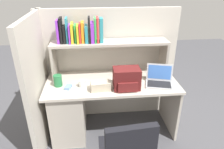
{
  "coord_description": "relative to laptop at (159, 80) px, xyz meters",
  "views": [
    {
      "loc": [
        -0.23,
        -2.26,
        1.93
      ],
      "look_at": [
        0.0,
        -0.05,
        0.85
      ],
      "focal_mm": 33.57,
      "sensor_mm": 36.0,
      "label": 1
    }
  ],
  "objects": [
    {
      "name": "backpack",
      "position": [
        -0.41,
        -0.07,
        0.07
      ],
      "size": [
        0.3,
        0.23,
        0.24
      ],
      "color": "#591919",
      "rests_on": "desk"
    },
    {
      "name": "ground_plane",
      "position": [
        -0.56,
        0.11,
        -0.78
      ],
      "size": [
        8.0,
        8.0,
        0.0
      ],
      "primitive_type": "plane",
      "color": "#4C4C51"
    },
    {
      "name": "computer_mouse",
      "position": [
        -1.08,
        -0.0,
        -0.03
      ],
      "size": [
        0.09,
        0.12,
        0.03
      ],
      "primitive_type": "cube",
      "rotation": [
        0.0,
        0.0,
        -0.29
      ],
      "color": "#7299C6",
      "rests_on": "desk"
    },
    {
      "name": "cubicle_partition_rear",
      "position": [
        -0.56,
        0.49,
        -0.01
      ],
      "size": [
        1.84,
        0.05,
        1.55
      ],
      "primitive_type": "cube",
      "color": "#BCB5A8",
      "rests_on": "ground_plane"
    },
    {
      "name": "paper_cup",
      "position": [
        -0.92,
        0.02,
        -0.01
      ],
      "size": [
        0.08,
        0.08,
        0.08
      ],
      "primitive_type": "cylinder",
      "color": "white",
      "rests_on": "desk"
    },
    {
      "name": "cubicle_partition_left",
      "position": [
        -1.41,
        0.06,
        -0.01
      ],
      "size": [
        0.05,
        1.06,
        1.55
      ],
      "primitive_type": "cube",
      "color": "#BCB5A8",
      "rests_on": "ground_plane"
    },
    {
      "name": "tissue_box",
      "position": [
        -0.71,
        -0.08,
        -0.0
      ],
      "size": [
        0.23,
        0.14,
        0.1
      ],
      "primitive_type": "cube",
      "rotation": [
        0.0,
        0.0,
        0.09
      ],
      "color": "#BFB299",
      "rests_on": "desk"
    },
    {
      "name": "laptop",
      "position": [
        0.0,
        0.0,
        0.0
      ],
      "size": [
        0.37,
        0.32,
        0.22
      ],
      "color": "#B7BABF",
      "rests_on": "desk"
    },
    {
      "name": "desk",
      "position": [
        -0.95,
        0.11,
        -0.38
      ],
      "size": [
        1.6,
        0.7,
        0.73
      ],
      "color": "beige",
      "rests_on": "ground_plane"
    },
    {
      "name": "overhead_hutch",
      "position": [
        -0.56,
        0.31,
        0.3
      ],
      "size": [
        1.44,
        0.28,
        0.45
      ],
      "color": "gray",
      "rests_on": "desk"
    },
    {
      "name": "snack_canister",
      "position": [
        -1.2,
        0.07,
        0.02
      ],
      "size": [
        0.1,
        0.1,
        0.14
      ],
      "primitive_type": "cylinder",
      "color": "#26723F",
      "rests_on": "desk"
    },
    {
      "name": "reference_books_on_shelf",
      "position": [
        -0.9,
        0.31,
        0.53
      ],
      "size": [
        0.54,
        0.18,
        0.3
      ],
      "color": "purple",
      "rests_on": "overhead_hutch"
    }
  ]
}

